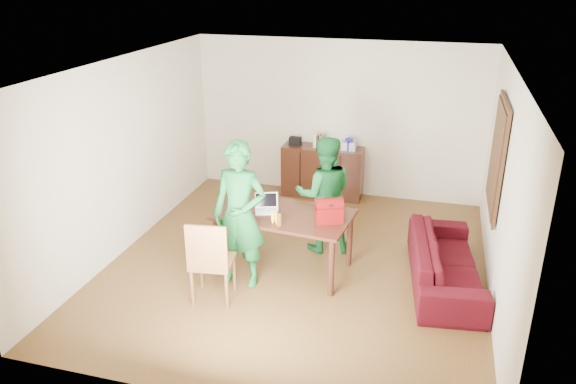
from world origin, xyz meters
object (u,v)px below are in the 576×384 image
(chair, at_px, (213,276))
(sofa, at_px, (445,262))
(person_far, at_px, (324,194))
(red_bag, at_px, (329,213))
(bottle, at_px, (279,218))
(laptop, at_px, (267,209))
(person_near, at_px, (240,215))
(table, at_px, (284,221))

(chair, distance_m, sofa, 2.95)
(person_far, relative_size, sofa, 0.81)
(red_bag, bearing_deg, bottle, -176.21)
(laptop, height_order, bottle, laptop)
(red_bag, relative_size, sofa, 0.16)
(laptop, bearing_deg, chair, -133.52)
(person_near, xyz_separation_m, sofa, (2.52, 0.68, -0.65))
(chair, xyz_separation_m, bottle, (0.68, 0.57, 0.60))
(bottle, bearing_deg, person_near, -166.94)
(person_far, xyz_separation_m, bottle, (-0.34, -1.08, 0.07))
(sofa, bearing_deg, laptop, 87.82)
(person_far, xyz_separation_m, laptop, (-0.61, -0.72, 0.02))
(bottle, relative_size, red_bag, 0.59)
(person_far, distance_m, sofa, 1.86)
(table, xyz_separation_m, red_bag, (0.62, -0.10, 0.23))
(table, distance_m, red_bag, 0.67)
(chair, distance_m, red_bag, 1.63)
(person_near, xyz_separation_m, red_bag, (1.05, 0.39, -0.01))
(table, height_order, laptop, laptop)
(table, relative_size, bottle, 9.16)
(chair, bearing_deg, table, 48.57)
(table, bearing_deg, sofa, 11.36)
(laptop, xyz_separation_m, red_bag, (0.85, -0.08, 0.08))
(person_near, distance_m, sofa, 2.69)
(bottle, bearing_deg, red_bag, 25.71)
(person_near, xyz_separation_m, person_far, (0.82, 1.19, -0.11))
(table, bearing_deg, chair, -117.48)
(person_far, height_order, red_bag, person_far)
(table, distance_m, laptop, 0.27)
(table, relative_size, chair, 1.69)
(laptop, bearing_deg, red_bag, -25.85)
(sofa, bearing_deg, person_far, 65.87)
(chair, bearing_deg, bottle, 32.49)
(sofa, bearing_deg, person_near, 97.73)
(bottle, relative_size, sofa, 0.10)
(table, distance_m, person_near, 0.69)
(chair, height_order, sofa, chair)
(table, distance_m, chair, 1.21)
(person_near, bearing_deg, red_bag, 22.43)
(person_near, height_order, bottle, person_near)
(bottle, xyz_separation_m, sofa, (2.05, 0.57, -0.61))
(person_far, bearing_deg, table, 44.78)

